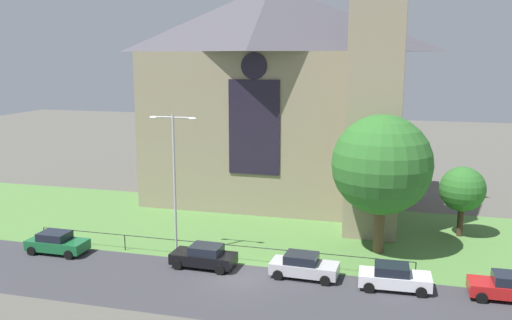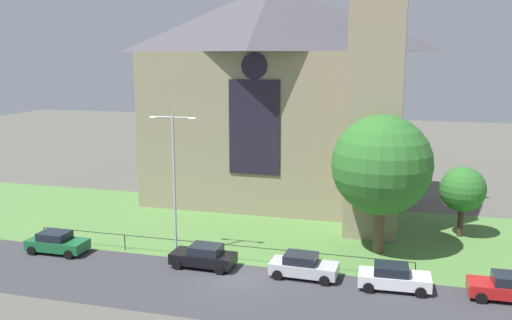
{
  "view_description": "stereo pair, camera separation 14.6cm",
  "coord_description": "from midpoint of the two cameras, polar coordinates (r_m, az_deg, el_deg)",
  "views": [
    {
      "loc": [
        9.61,
        -31.16,
        13.7
      ],
      "look_at": [
        -1.03,
        8.0,
        5.94
      ],
      "focal_mm": 38.67,
      "sensor_mm": 36.0,
      "label": 1
    },
    {
      "loc": [
        9.75,
        -31.12,
        13.7
      ],
      "look_at": [
        -1.03,
        8.0,
        5.94
      ],
      "focal_mm": 38.67,
      "sensor_mm": 36.0,
      "label": 2
    }
  ],
  "objects": [
    {
      "name": "parked_car_black",
      "position": [
        36.72,
        -5.5,
        -9.89
      ],
      "size": [
        4.24,
        2.11,
        1.51
      ],
      "rotation": [
        0.0,
        0.0,
        3.12
      ],
      "color": "black",
      "rests_on": "ground"
    },
    {
      "name": "parked_car_silver",
      "position": [
        35.14,
        4.83,
        -10.86
      ],
      "size": [
        4.26,
        2.14,
        1.51
      ],
      "rotation": [
        0.0,
        0.0,
        -0.03
      ],
      "color": "#B7B7BC",
      "rests_on": "ground"
    },
    {
      "name": "parked_car_white",
      "position": [
        34.36,
        13.96,
        -11.66
      ],
      "size": [
        4.28,
        2.19,
        1.51
      ],
      "rotation": [
        0.0,
        0.0,
        0.05
      ],
      "color": "silver",
      "rests_on": "ground"
    },
    {
      "name": "parked_car_green",
      "position": [
        41.51,
        -20.0,
        -8.04
      ],
      "size": [
        4.2,
        2.02,
        1.51
      ],
      "rotation": [
        0.0,
        0.0,
        -0.0
      ],
      "color": "#196033",
      "rests_on": "ground"
    },
    {
      "name": "parked_car_red",
      "position": [
        35.12,
        24.53,
        -11.85
      ],
      "size": [
        4.25,
        2.12,
        1.51
      ],
      "rotation": [
        0.0,
        0.0,
        3.17
      ],
      "color": "#B21919",
      "rests_on": "ground"
    },
    {
      "name": "tree_right_far",
      "position": [
        44.61,
        20.5,
        -2.87
      ],
      "size": [
        3.43,
        3.43,
        5.42
      ],
      "color": "#423021",
      "rests_on": "ground"
    },
    {
      "name": "tree_right_near",
      "position": [
        38.74,
        12.77,
        -0.5
      ],
      "size": [
        6.92,
        6.92,
        9.76
      ],
      "color": "brown",
      "rests_on": "ground"
    },
    {
      "name": "road_asphalt",
      "position": [
        33.62,
        -2.97,
        -13.23
      ],
      "size": [
        120.0,
        8.0,
        0.01
      ],
      "primitive_type": "cube",
      "color": "#38383D",
      "rests_on": "ground"
    },
    {
      "name": "grass_verge",
      "position": [
        42.59,
        1.25,
        -7.94
      ],
      "size": [
        120.0,
        20.0,
        0.01
      ],
      "primitive_type": "cube",
      "color": "#517F3D",
      "rests_on": "ground"
    },
    {
      "name": "ground",
      "position": [
        44.43,
        1.88,
        -7.14
      ],
      "size": [
        160.0,
        160.0,
        0.0
      ],
      "primitive_type": "plane",
      "color": "#56544C"
    },
    {
      "name": "church_building",
      "position": [
        51.07,
        2.18,
        6.97
      ],
      "size": [
        23.2,
        16.2,
        26.0
      ],
      "color": "gray",
      "rests_on": "ground"
    },
    {
      "name": "iron_railing",
      "position": [
        38.01,
        -4.6,
        -8.8
      ],
      "size": [
        26.65,
        0.07,
        1.13
      ],
      "color": "black",
      "rests_on": "ground"
    },
    {
      "name": "streetlamp_near",
      "position": [
        37.48,
        -8.57,
        -0.99
      ],
      "size": [
        3.37,
        0.26,
        9.84
      ],
      "color": "#B2B2B7",
      "rests_on": "ground"
    }
  ]
}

